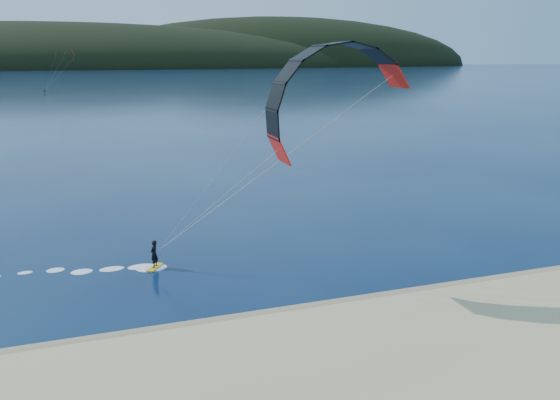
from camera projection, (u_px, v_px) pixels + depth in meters
The scene contains 5 objects.
ground at pixel (280, 371), 23.65m from camera, with size 1800.00×1800.00×0.00m, color #071437.
wet_sand at pixel (253, 323), 27.76m from camera, with size 220.00×2.50×0.10m.
headland at pixel (104, 67), 707.55m from camera, with size 1200.00×310.00×140.00m.
kitesurfer_near at pixel (331, 122), 30.12m from camera, with size 25.38×9.18×15.57m.
kitesurfer_far at pixel (64, 56), 200.30m from camera, with size 12.81×4.99×16.93m.
Camera 1 is at (-6.55, -19.84, 13.41)m, focal length 34.38 mm.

